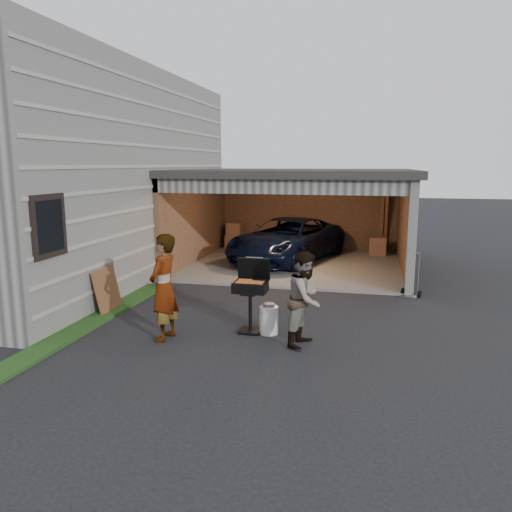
# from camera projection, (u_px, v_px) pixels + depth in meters

# --- Properties ---
(ground) EXTENTS (80.00, 80.00, 0.00)m
(ground) POSITION_uv_depth(u_px,v_px,m) (202.00, 332.00, 9.21)
(ground) COLOR black
(ground) RESTS_ON ground
(house) EXTENTS (7.00, 11.00, 5.50)m
(house) POSITION_uv_depth(u_px,v_px,m) (43.00, 175.00, 13.89)
(house) COLOR #474744
(house) RESTS_ON ground
(groundcover_strip) EXTENTS (0.50, 8.00, 0.06)m
(groundcover_strip) POSITION_uv_depth(u_px,v_px,m) (61.00, 339.00, 8.76)
(groundcover_strip) COLOR #193814
(groundcover_strip) RESTS_ON ground
(garage) EXTENTS (6.80, 6.30, 2.90)m
(garage) POSITION_uv_depth(u_px,v_px,m) (298.00, 204.00, 15.21)
(garage) COLOR #605E59
(garage) RESTS_ON ground
(minivan) EXTENTS (3.56, 5.25, 1.33)m
(minivan) POSITION_uv_depth(u_px,v_px,m) (287.00, 242.00, 15.61)
(minivan) COLOR black
(minivan) RESTS_ON ground
(woman) EXTENTS (0.51, 0.72, 1.88)m
(woman) POSITION_uv_depth(u_px,v_px,m) (164.00, 287.00, 8.68)
(woman) COLOR #C9E8FD
(woman) RESTS_ON ground
(man) EXTENTS (0.79, 0.92, 1.63)m
(man) POSITION_uv_depth(u_px,v_px,m) (305.00, 299.00, 8.44)
(man) COLOR #4D241E
(man) RESTS_ON ground
(bbq_grill) EXTENTS (0.61, 0.53, 1.35)m
(bbq_grill) POSITION_uv_depth(u_px,v_px,m) (251.00, 289.00, 9.09)
(bbq_grill) COLOR black
(bbq_grill) RESTS_ON ground
(propane_tank) EXTENTS (0.40, 0.40, 0.51)m
(propane_tank) POSITION_uv_depth(u_px,v_px,m) (269.00, 320.00, 9.09)
(propane_tank) COLOR silver
(propane_tank) RESTS_ON ground
(plywood_panel) EXTENTS (0.23, 0.84, 0.92)m
(plywood_panel) POSITION_uv_depth(u_px,v_px,m) (107.00, 290.00, 10.40)
(plywood_panel) COLOR brown
(plywood_panel) RESTS_ON ground
(hand_truck) EXTENTS (0.48, 0.44, 1.07)m
(hand_truck) POSITION_uv_depth(u_px,v_px,m) (411.00, 288.00, 11.61)
(hand_truck) COLOR slate
(hand_truck) RESTS_ON ground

